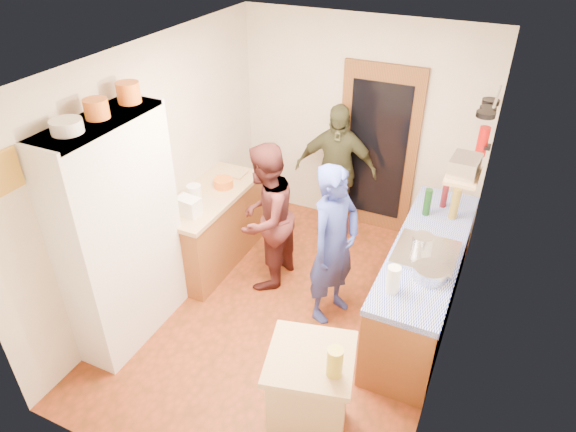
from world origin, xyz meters
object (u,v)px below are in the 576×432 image
Objects in this scene: island_base at (309,400)px; person_hob at (335,248)px; person_back at (336,171)px; right_counter_base at (422,285)px; person_left at (269,217)px; hutch_body at (121,235)px.

island_base is 1.49m from person_hob.
person_back is (-0.87, 2.87, 0.41)m from island_base.
person_back reaches higher than island_base.
person_left is (-1.64, -0.08, 0.40)m from right_counter_base.
person_left is at bearing -115.51° from person_back.
right_counter_base is 1.31× the size of person_back.
island_base is at bearing -85.48° from person_back.
person_hob is 1.57m from person_back.
person_back is (0.29, 1.23, 0.02)m from person_left.
person_hob reaches higher than right_counter_base.
hutch_body is at bearing -33.95° from person_left.
island_base is 3.03m from person_back.
right_counter_base is 1.34× the size of person_left.
person_back is at bearing 168.06° from person_left.
hutch_body is 2.56× the size of island_base.
hutch_body is 1.52m from person_left.
hutch_body is 2.17m from island_base.
person_left is (0.86, 1.22, -0.28)m from hutch_body.
person_hob is 1.02× the size of person_left.
person_hob is at bearing -157.88° from right_counter_base.
person_left is at bearing -177.34° from right_counter_base.
person_hob reaches higher than island_base.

